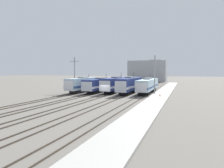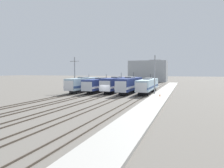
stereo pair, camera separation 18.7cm
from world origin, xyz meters
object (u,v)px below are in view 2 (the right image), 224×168
object	(u,v)px
locomotive_center_right	(130,85)
locomotive_far_right	(148,85)
locomotive_center	(116,84)
locomotive_far_left	(83,84)
locomotive_center_left	(100,84)
catenary_tower_right	(155,74)
catenary_tower_left	(75,74)
traffic_cone	(160,95)

from	to	relation	value
locomotive_center_right	locomotive_far_right	bearing A→B (deg)	27.31
locomotive_center	locomotive_center_right	size ratio (longest dim) A/B	1.08
locomotive_center_right	locomotive_far_right	world-z (taller)	locomotive_center_right
locomotive_far_left	locomotive_center_right	size ratio (longest dim) A/B	0.90
locomotive_center_left	locomotive_far_right	size ratio (longest dim) A/B	0.98
locomotive_far_left	locomotive_center	xyz separation A→B (m)	(8.69, 3.32, 0.03)
locomotive_far_right	catenary_tower_right	bearing A→B (deg)	-59.14
locomotive_center	locomotive_far_right	size ratio (longest dim) A/B	1.00
locomotive_far_left	catenary_tower_right	bearing A→B (deg)	-1.53
locomotive_center_left	locomotive_center	world-z (taller)	locomotive_center
locomotive_far_left	locomotive_center	world-z (taller)	locomotive_center
catenary_tower_left	traffic_cone	xyz separation A→B (m)	(23.78, -5.49, -4.49)
locomotive_center_right	traffic_cone	world-z (taller)	locomotive_center_right
locomotive_center_right	catenary_tower_left	xyz separation A→B (m)	(-15.19, -1.66, 2.87)
locomotive_far_left	locomotive_far_right	bearing A→B (deg)	11.01
locomotive_center_left	catenary_tower_left	world-z (taller)	catenary_tower_left
locomotive_center_left	locomotive_far_right	distance (m)	13.08
locomotive_center_left	catenary_tower_right	bearing A→B (deg)	-10.46
locomotive_center_left	locomotive_far_left	bearing A→B (deg)	-151.99
locomotive_center_left	catenary_tower_left	xyz separation A→B (m)	(-6.50, -2.84, 3.04)
catenary_tower_left	traffic_cone	size ratio (longest dim) A/B	17.98
locomotive_center_right	traffic_cone	distance (m)	11.30
locomotive_center	locomotive_far_left	bearing A→B (deg)	-159.09
locomotive_far_left	locomotive_center_right	bearing A→B (deg)	4.99
traffic_cone	catenary_tower_right	bearing A→B (deg)	109.16
locomotive_center	locomotive_center_right	world-z (taller)	locomotive_center_right
locomotive_center_left	traffic_cone	world-z (taller)	locomotive_center_left
locomotive_center	catenary_tower_right	world-z (taller)	catenary_tower_right
locomotive_center_left	catenary_tower_left	distance (m)	7.72
locomotive_center_left	locomotive_center	size ratio (longest dim) A/B	0.98
locomotive_center	catenary_tower_left	xyz separation A→B (m)	(-10.84, -3.85, 2.89)
locomotive_center_right	catenary_tower_left	bearing A→B (deg)	-173.74
locomotive_far_left	locomotive_center_left	distance (m)	4.92
locomotive_far_right	catenary_tower_left	size ratio (longest dim) A/B	2.02
locomotive_far_left	traffic_cone	xyz separation A→B (m)	(21.62, -6.02, -1.57)
locomotive_center_left	catenary_tower_right	distance (m)	15.92
locomotive_center	locomotive_far_right	bearing A→B (deg)	0.41
locomotive_far_right	traffic_cone	xyz separation A→B (m)	(4.24, -9.40, -1.44)
locomotive_far_left	traffic_cone	world-z (taller)	locomotive_far_left
locomotive_center_left	catenary_tower_right	world-z (taller)	catenary_tower_right
locomotive_center_left	locomotive_center	xyz separation A→B (m)	(4.34, 1.01, 0.15)
traffic_cone	catenary_tower_left	bearing A→B (deg)	166.99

